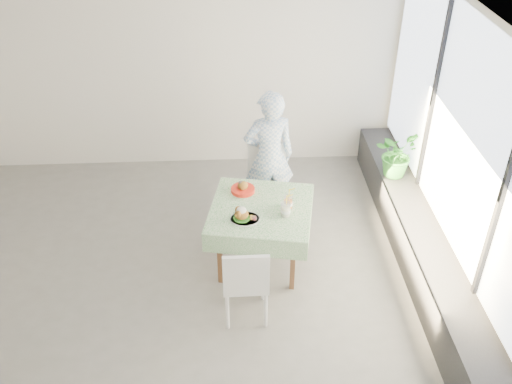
{
  "coord_description": "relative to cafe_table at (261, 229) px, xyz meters",
  "views": [
    {
      "loc": [
        0.77,
        -4.57,
        4.23
      ],
      "look_at": [
        1.03,
        0.31,
        0.9
      ],
      "focal_mm": 40.0,
      "sensor_mm": 36.0,
      "label": 1
    }
  ],
  "objects": [
    {
      "name": "juice_cup_lemonade",
      "position": [
        0.24,
        -0.15,
        0.35
      ],
      "size": [
        0.11,
        0.11,
        0.3
      ],
      "color": "white",
      "rests_on": "cafe_table"
    },
    {
      "name": "chair_near",
      "position": [
        -0.2,
        -0.79,
        -0.18
      ],
      "size": [
        0.43,
        0.43,
        0.91
      ],
      "color": "white",
      "rests_on": "ground"
    },
    {
      "name": "second_dish",
      "position": [
        -0.18,
        0.31,
        0.32
      ],
      "size": [
        0.26,
        0.26,
        0.12
      ],
      "color": "red",
      "rests_on": "cafe_table"
    },
    {
      "name": "wall_right",
      "position": [
        1.92,
        -0.26,
        0.94
      ],
      "size": [
        0.02,
        5.0,
        2.8
      ],
      "primitive_type": "cube",
      "color": "white",
      "rests_on": "ground"
    },
    {
      "name": "potted_plant",
      "position": [
        1.68,
        0.95,
        0.33
      ],
      "size": [
        0.68,
        0.68,
        0.57
      ],
      "primitive_type": "imported",
      "rotation": [
        0.0,
        0.0,
        0.78
      ],
      "color": "#2D7A28",
      "rests_on": "window_ledge"
    },
    {
      "name": "floor",
      "position": [
        -1.08,
        -0.26,
        -0.46
      ],
      "size": [
        6.0,
        6.0,
        0.0
      ],
      "primitive_type": "plane",
      "color": "slate",
      "rests_on": "ground"
    },
    {
      "name": "juice_cup_orange",
      "position": [
        0.28,
        -0.03,
        0.35
      ],
      "size": [
        0.1,
        0.1,
        0.29
      ],
      "color": "white",
      "rests_on": "cafe_table"
    },
    {
      "name": "window_ledge",
      "position": [
        1.72,
        -0.26,
        -0.21
      ],
      "size": [
        0.4,
        4.8,
        0.5
      ],
      "primitive_type": "cube",
      "color": "black",
      "rests_on": "ground"
    },
    {
      "name": "main_dish",
      "position": [
        -0.19,
        -0.21,
        0.33
      ],
      "size": [
        0.31,
        0.31,
        0.16
      ],
      "color": "white",
      "rests_on": "cafe_table"
    },
    {
      "name": "cafe_table",
      "position": [
        0.0,
        0.0,
        0.0
      ],
      "size": [
        1.22,
        1.22,
        0.74
      ],
      "color": "brown",
      "rests_on": "ground"
    },
    {
      "name": "window_pane",
      "position": [
        1.89,
        -0.26,
        1.19
      ],
      "size": [
        0.01,
        4.8,
        2.18
      ],
      "primitive_type": "cube",
      "color": "#D1E0F9",
      "rests_on": "ground"
    },
    {
      "name": "chair_far",
      "position": [
        0.11,
        0.8,
        -0.16
      ],
      "size": [
        0.5,
        0.5,
        0.97
      ],
      "color": "white",
      "rests_on": "ground"
    },
    {
      "name": "wall_back",
      "position": [
        -1.08,
        2.24,
        0.94
      ],
      "size": [
        6.0,
        0.02,
        2.8
      ],
      "primitive_type": "cube",
      "color": "white",
      "rests_on": "ground"
    },
    {
      "name": "diner",
      "position": [
        0.15,
        0.88,
        0.37
      ],
      "size": [
        0.66,
        0.49,
        1.66
      ],
      "primitive_type": "imported",
      "rotation": [
        0.0,
        0.0,
        3.3
      ],
      "color": "#84A7D3",
      "rests_on": "ground"
    },
    {
      "name": "ceiling",
      "position": [
        -1.08,
        -0.26,
        2.34
      ],
      "size": [
        6.0,
        6.0,
        0.0
      ],
      "primitive_type": "plane",
      "rotation": [
        3.14,
        0.0,
        0.0
      ],
      "color": "white",
      "rests_on": "ground"
    }
  ]
}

